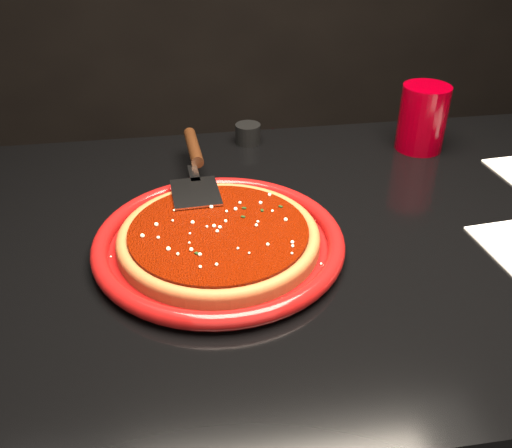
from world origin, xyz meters
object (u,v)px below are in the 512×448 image
(ramekin, at_px, (248,134))
(pizza_server, at_px, (196,166))
(plate, at_px, (219,242))
(cup, at_px, (423,118))
(table, at_px, (319,392))

(ramekin, bearing_deg, pizza_server, -123.22)
(plate, relative_size, cup, 2.89)
(plate, bearing_deg, table, 8.42)
(pizza_server, relative_size, cup, 2.49)
(table, xyz_separation_m, ramekin, (-0.09, 0.34, 0.39))
(pizza_server, xyz_separation_m, cup, (0.45, 0.10, 0.02))
(pizza_server, distance_m, cup, 0.46)
(table, bearing_deg, pizza_server, 141.40)
(table, bearing_deg, cup, 46.69)
(cup, bearing_deg, ramekin, 166.56)
(table, distance_m, plate, 0.43)
(ramekin, bearing_deg, plate, -104.79)
(pizza_server, bearing_deg, table, -41.55)
(pizza_server, distance_m, ramekin, 0.21)
(table, distance_m, ramekin, 0.53)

